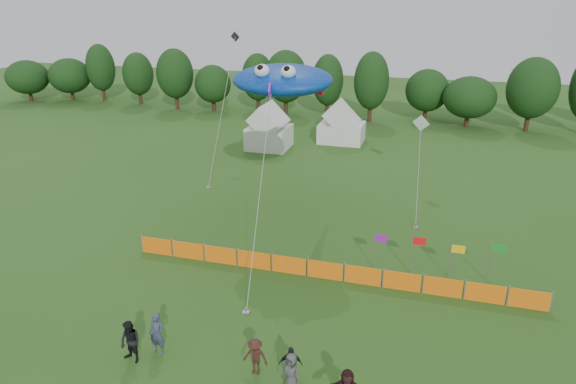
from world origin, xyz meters
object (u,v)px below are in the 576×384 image
(tent_right, at_px, (342,127))
(barrier_fence, at_px, (325,270))
(spectator_e, at_px, (291,373))
(spectator_a, at_px, (157,334))
(spectator_b, at_px, (130,342))
(spectator_d, at_px, (290,364))
(tent_left, at_px, (269,130))
(stingray_kite, at_px, (285,79))
(spectator_c, at_px, (255,357))

(tent_right, height_order, barrier_fence, tent_right)
(spectator_e, bearing_deg, spectator_a, -165.72)
(spectator_b, bearing_deg, barrier_fence, 69.74)
(spectator_e, bearing_deg, spectator_d, 128.94)
(spectator_b, bearing_deg, tent_left, 113.35)
(spectator_d, xyz_separation_m, stingray_kite, (-4.37, 13.97, 8.68))
(tent_left, xyz_separation_m, spectator_e, (11.17, -31.30, -0.94))
(spectator_d, bearing_deg, spectator_e, -85.58)
(barrier_fence, bearing_deg, stingray_kite, 123.69)
(spectator_b, bearing_deg, tent_right, 102.19)
(tent_left, bearing_deg, tent_right, 33.11)
(barrier_fence, distance_m, spectator_d, 7.98)
(barrier_fence, xyz_separation_m, spectator_d, (0.37, -7.97, 0.29))
(barrier_fence, bearing_deg, spectator_a, -124.65)
(barrier_fence, bearing_deg, spectator_b, -125.62)
(spectator_c, bearing_deg, tent_right, 95.63)
(tent_left, distance_m, spectator_b, 31.84)
(spectator_c, height_order, spectator_d, spectator_c)
(tent_right, height_order, spectator_b, tent_right)
(tent_left, distance_m, spectator_c, 32.24)
(spectator_a, relative_size, spectator_e, 1.14)
(spectator_d, bearing_deg, spectator_c, 163.43)
(tent_left, xyz_separation_m, spectator_a, (5.19, -30.73, -0.82))
(tent_right, height_order, spectator_d, tent_right)
(spectator_a, height_order, spectator_d, spectator_a)
(spectator_c, relative_size, stingray_kite, 0.09)
(spectator_e, xyz_separation_m, stingray_kite, (-4.54, 14.46, 8.64))
(spectator_a, height_order, spectator_c, spectator_a)
(stingray_kite, bearing_deg, tent_right, 90.63)
(spectator_e, bearing_deg, barrier_fence, 113.40)
(spectator_a, bearing_deg, spectator_c, 0.83)
(barrier_fence, bearing_deg, spectator_c, -97.79)
(barrier_fence, bearing_deg, spectator_d, -87.33)
(spectator_c, height_order, spectator_e, spectator_e)
(stingray_kite, bearing_deg, spectator_a, -95.94)
(spectator_a, relative_size, spectator_d, 1.20)
(tent_left, xyz_separation_m, tent_right, (6.40, 4.17, -0.17))
(tent_left, relative_size, stingray_kite, 0.22)
(spectator_a, relative_size, spectator_b, 1.01)
(stingray_kite, bearing_deg, barrier_fence, -56.31)
(tent_right, height_order, stingray_kite, stingray_kite)
(tent_right, xyz_separation_m, stingray_kite, (0.23, -21.02, 7.86))
(tent_right, bearing_deg, barrier_fence, -81.10)
(spectator_d, relative_size, stingray_kite, 0.09)
(spectator_a, bearing_deg, spectator_d, 0.52)
(tent_left, relative_size, spectator_d, 2.51)
(spectator_d, bearing_deg, spectator_b, 171.31)
(tent_right, bearing_deg, spectator_a, -91.99)
(tent_right, xyz_separation_m, spectator_a, (-1.21, -34.90, -0.66))
(barrier_fence, xyz_separation_m, spectator_e, (0.54, -8.45, 0.33))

